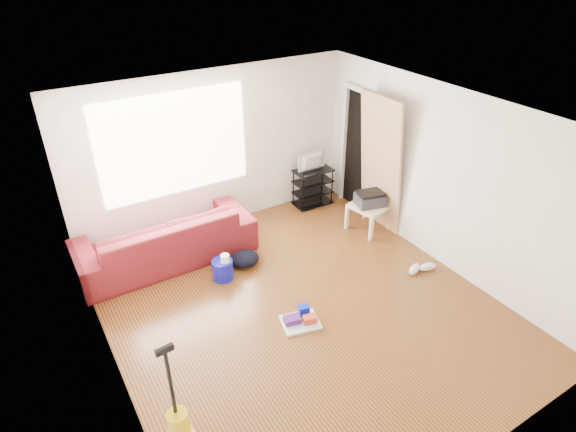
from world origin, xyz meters
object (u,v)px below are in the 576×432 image
sofa (169,259)px  side_table (369,208)px  bucket (223,278)px  cleaning_tray (301,319)px  tv_stand (313,187)px  backpack (245,265)px

sofa → side_table: bearing=164.0°
sofa → bucket: size_ratio=8.68×
bucket → cleaning_tray: 1.37m
bucket → tv_stand: bearing=26.3°
side_table → bucket: side_table is taller
sofa → bucket: 0.97m
tv_stand → bucket: bearing=-152.0°
tv_stand → backpack: (-1.85, -1.00, -0.34)m
sofa → bucket: (0.49, -0.84, 0.00)m
sofa → cleaning_tray: (0.92, -2.14, 0.05)m
side_table → backpack: bearing=176.3°
side_table → bucket: size_ratio=2.20×
tv_stand → bucket: tv_stand is taller
tv_stand → bucket: (-2.24, -1.11, -0.34)m
bucket → side_table: bearing=-0.8°
cleaning_tray → side_table: bearing=31.1°
side_table → bucket: (-2.54, 0.03, -0.37)m
side_table → backpack: size_ratio=1.52×
tv_stand → side_table: size_ratio=1.05×
bucket → cleaning_tray: cleaning_tray is taller
cleaning_tray → bucket: bearing=108.3°
sofa → side_table: side_table is taller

